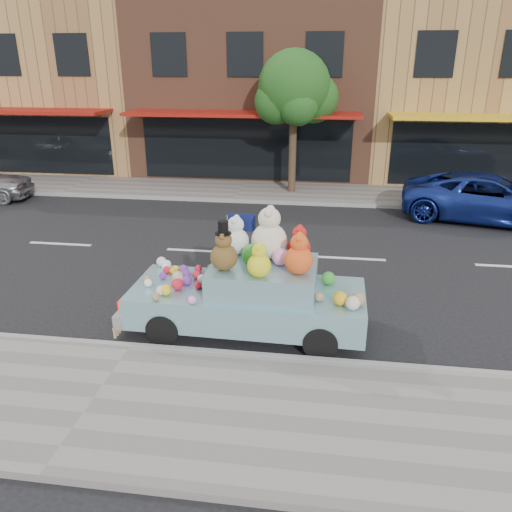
# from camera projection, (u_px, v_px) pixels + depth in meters

# --- Properties ---
(ground) EXTENTS (120.00, 120.00, 0.00)m
(ground) POSITION_uv_depth(u_px,v_px,m) (200.00, 251.00, 13.43)
(ground) COLOR black
(ground) RESTS_ON ground
(near_sidewalk) EXTENTS (60.00, 3.00, 0.12)m
(near_sidewalk) POSITION_uv_depth(u_px,v_px,m) (94.00, 401.00, 7.42)
(near_sidewalk) COLOR gray
(near_sidewalk) RESTS_ON ground
(far_sidewalk) EXTENTS (60.00, 3.00, 0.12)m
(far_sidewalk) POSITION_uv_depth(u_px,v_px,m) (240.00, 191.00, 19.40)
(far_sidewalk) COLOR gray
(far_sidewalk) RESTS_ON ground
(near_kerb) EXTENTS (60.00, 0.12, 0.13)m
(near_kerb) POSITION_uv_depth(u_px,v_px,m) (131.00, 347.00, 8.80)
(near_kerb) COLOR gray
(near_kerb) RESTS_ON ground
(far_kerb) EXTENTS (60.00, 0.12, 0.13)m
(far_kerb) POSITION_uv_depth(u_px,v_px,m) (233.00, 201.00, 18.02)
(far_kerb) COLOR gray
(far_kerb) RESTS_ON ground
(storefront_left) EXTENTS (10.00, 9.80, 7.30)m
(storefront_left) POSITION_uv_depth(u_px,v_px,m) (57.00, 86.00, 24.43)
(storefront_left) COLOR #AC8148
(storefront_left) RESTS_ON ground
(storefront_mid) EXTENTS (10.00, 9.80, 7.30)m
(storefront_mid) POSITION_uv_depth(u_px,v_px,m) (259.00, 87.00, 23.14)
(storefront_mid) COLOR brown
(storefront_mid) RESTS_ON ground
(storefront_right) EXTENTS (10.00, 9.80, 7.30)m
(storefront_right) POSITION_uv_depth(u_px,v_px,m) (485.00, 89.00, 21.86)
(storefront_right) COLOR #AC8148
(storefront_right) RESTS_ON ground
(street_tree) EXTENTS (3.00, 2.70, 5.22)m
(street_tree) POSITION_uv_depth(u_px,v_px,m) (295.00, 93.00, 17.86)
(street_tree) COLOR #38281C
(street_tree) RESTS_ON ground
(car_blue) EXTENTS (5.73, 3.66, 1.47)m
(car_blue) POSITION_uv_depth(u_px,v_px,m) (489.00, 198.00, 15.74)
(car_blue) COLOR navy
(car_blue) RESTS_ON ground
(art_car) EXTENTS (4.52, 1.85, 2.33)m
(art_car) POSITION_uv_depth(u_px,v_px,m) (250.00, 290.00, 9.24)
(art_car) COLOR black
(art_car) RESTS_ON ground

